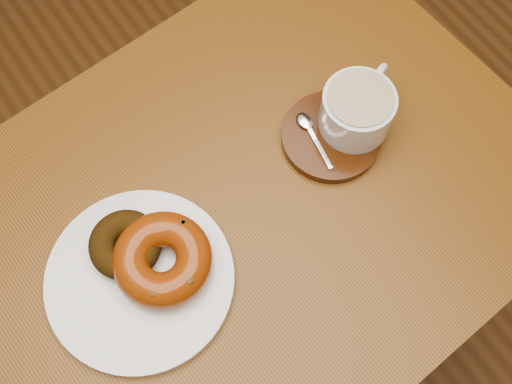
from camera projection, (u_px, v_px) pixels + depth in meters
ground at (85, 271)px, 1.65m from camera, size 6.00×6.00×0.00m
cafe_table at (245, 235)px, 0.99m from camera, size 0.88×0.68×0.79m
donut_plate at (140, 279)px, 0.82m from camera, size 0.26×0.26×0.01m
donut_cinnamon at (125, 245)px, 0.82m from camera, size 0.12×0.12×0.03m
donut_caramel at (162, 259)px, 0.80m from camera, size 0.16×0.16×0.05m
saucer at (331, 136)px, 0.90m from camera, size 0.16×0.16×0.01m
coffee_cup at (358, 109)px, 0.87m from camera, size 0.13×0.10×0.07m
teaspoon at (308, 126)px, 0.90m from camera, size 0.03×0.10×0.01m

